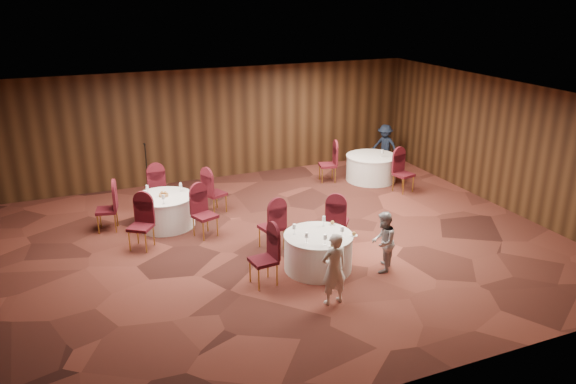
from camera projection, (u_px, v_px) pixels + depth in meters
name	position (u px, v px, depth m)	size (l,w,h in m)	color
ground	(283.00, 243.00, 12.39)	(12.00, 12.00, 0.00)	black
room_shell	(283.00, 157.00, 11.72)	(12.00, 12.00, 12.00)	silver
table_main	(318.00, 252.00, 11.13)	(1.37, 1.37, 0.74)	white
table_left	(165.00, 211.00, 13.17)	(1.40, 1.40, 0.74)	white
table_right	(371.00, 168.00, 16.31)	(1.47, 1.47, 0.74)	white
chairs_main	(292.00, 235.00, 11.58)	(2.79, 1.99, 1.00)	#3F0C0F
chairs_left	(165.00, 206.00, 13.13)	(3.25, 3.00, 1.00)	#3F0C0F
chairs_right	(365.00, 169.00, 15.75)	(2.16, 2.22, 1.00)	#3F0C0F
tabletop_main	(328.00, 231.00, 10.91)	(1.16, 1.09, 0.22)	silver
tabletop_left	(164.00, 193.00, 13.01)	(0.84, 0.86, 0.22)	silver
tabletop_right	(382.00, 152.00, 16.00)	(0.08, 0.08, 0.22)	silver
mic_stand	(148.00, 185.00, 14.66)	(0.24, 0.24, 1.56)	black
woman_a	(334.00, 269.00, 9.81)	(0.49, 0.32, 1.35)	white
woman_b	(383.00, 242.00, 10.99)	(0.60, 0.47, 1.23)	#A9A8AD
man_c	(385.00, 146.00, 17.40)	(0.87, 0.50, 1.35)	black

